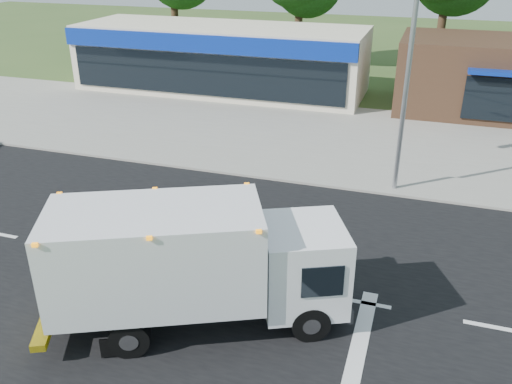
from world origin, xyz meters
TOP-DOWN VIEW (x-y plane):
  - ground at (0.00, 0.00)m, footprint 120.00×120.00m
  - road_asphalt at (0.00, 0.00)m, footprint 60.00×14.00m
  - sidewalk at (0.00, 8.20)m, footprint 60.00×2.40m
  - parking_apron at (0.00, 14.00)m, footprint 60.00×9.00m
  - lane_markings at (1.35, -1.35)m, footprint 55.20×7.00m
  - ems_box_truck at (-1.11, -2.15)m, footprint 7.67×5.18m
  - emergency_worker at (-4.18, -0.95)m, footprint 0.72×0.81m
  - retail_strip_mall at (-9.00, 19.93)m, footprint 18.00×6.20m
  - brown_storefront at (7.00, 19.98)m, footprint 10.00×6.70m
  - traffic_signal_pole at (2.35, 7.60)m, footprint 3.51×0.25m

SIDE VIEW (x-z plane):
  - ground at x=0.00m, z-range 0.00..0.00m
  - road_asphalt at x=0.00m, z-range -0.01..0.01m
  - parking_apron at x=0.00m, z-range 0.00..0.02m
  - lane_markings at x=1.35m, z-range 0.01..0.02m
  - sidewalk at x=0.00m, z-range 0.00..0.12m
  - emergency_worker at x=-4.18m, z-range -0.02..1.95m
  - ems_box_truck at x=-1.11m, z-range 0.25..3.53m
  - brown_storefront at x=7.00m, z-range 0.00..4.00m
  - retail_strip_mall at x=-9.00m, z-range 0.01..4.01m
  - traffic_signal_pole at x=2.35m, z-range 0.92..8.92m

